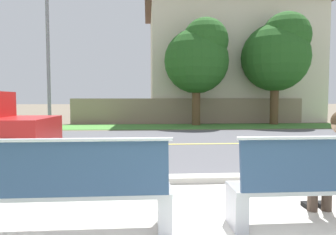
{
  "coord_description": "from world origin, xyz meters",
  "views": [
    {
      "loc": [
        -0.56,
        -2.51,
        1.38
      ],
      "look_at": [
        -0.14,
        3.58,
        1.0
      ],
      "focal_mm": 32.23,
      "sensor_mm": 36.0,
      "label": 1
    }
  ],
  "objects_px": {
    "streetlamp": "(49,35)",
    "shade_tree_centre": "(278,53)",
    "bench_right": "(328,185)",
    "seated_person_grey": "(335,162)",
    "bench_left": "(69,190)",
    "shade_tree_left": "(199,56)"
  },
  "relations": [
    {
      "from": "streetlamp",
      "to": "shade_tree_left",
      "type": "xyz_separation_m",
      "value": [
        7.22,
        0.87,
        -0.82
      ]
    },
    {
      "from": "seated_person_grey",
      "to": "shade_tree_left",
      "type": "bearing_deg",
      "value": 87.38
    },
    {
      "from": "streetlamp",
      "to": "shade_tree_left",
      "type": "distance_m",
      "value": 7.31
    },
    {
      "from": "bench_right",
      "to": "shade_tree_centre",
      "type": "bearing_deg",
      "value": 68.36
    },
    {
      "from": "bench_right",
      "to": "seated_person_grey",
      "type": "relative_size",
      "value": 1.65
    },
    {
      "from": "bench_right",
      "to": "seated_person_grey",
      "type": "distance_m",
      "value": 0.33
    },
    {
      "from": "bench_left",
      "to": "shade_tree_centre",
      "type": "xyz_separation_m",
      "value": [
        7.73,
        12.68,
        3.37
      ]
    },
    {
      "from": "streetlamp",
      "to": "shade_tree_centre",
      "type": "relative_size",
      "value": 1.31
    },
    {
      "from": "seated_person_grey",
      "to": "shade_tree_centre",
      "type": "xyz_separation_m",
      "value": [
        4.84,
        12.51,
        3.16
      ]
    },
    {
      "from": "streetlamp",
      "to": "shade_tree_centre",
      "type": "distance_m",
      "value": 11.56
    },
    {
      "from": "bench_left",
      "to": "seated_person_grey",
      "type": "xyz_separation_m",
      "value": [
        2.88,
        0.17,
        0.21
      ]
    },
    {
      "from": "bench_left",
      "to": "bench_right",
      "type": "distance_m",
      "value": 2.7
    },
    {
      "from": "shade_tree_centre",
      "to": "streetlamp",
      "type": "bearing_deg",
      "value": -174.66
    },
    {
      "from": "streetlamp",
      "to": "shade_tree_centre",
      "type": "xyz_separation_m",
      "value": [
        11.5,
        1.07,
        -0.54
      ]
    },
    {
      "from": "bench_left",
      "to": "streetlamp",
      "type": "height_order",
      "value": "streetlamp"
    },
    {
      "from": "seated_person_grey",
      "to": "streetlamp",
      "type": "xyz_separation_m",
      "value": [
        -6.65,
        11.43,
        3.7
      ]
    },
    {
      "from": "shade_tree_left",
      "to": "seated_person_grey",
      "type": "bearing_deg",
      "value": -92.62
    },
    {
      "from": "seated_person_grey",
      "to": "shade_tree_centre",
      "type": "distance_m",
      "value": 13.78
    },
    {
      "from": "shade_tree_left",
      "to": "streetlamp",
      "type": "bearing_deg",
      "value": -173.12
    },
    {
      "from": "shade_tree_left",
      "to": "bench_right",
      "type": "bearing_deg",
      "value": -93.44
    },
    {
      "from": "bench_right",
      "to": "shade_tree_left",
      "type": "bearing_deg",
      "value": 86.56
    },
    {
      "from": "bench_left",
      "to": "shade_tree_left",
      "type": "relative_size",
      "value": 0.38
    }
  ]
}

